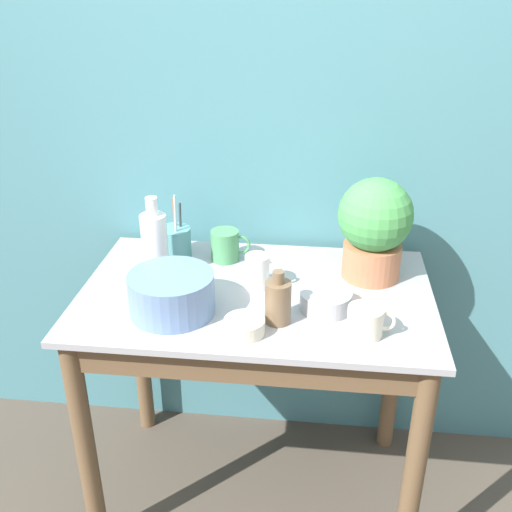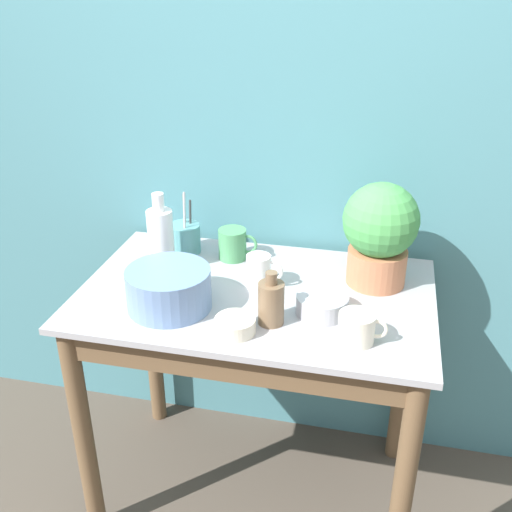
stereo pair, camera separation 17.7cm
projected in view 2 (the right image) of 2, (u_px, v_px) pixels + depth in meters
wall_back at (282, 138)px, 2.00m from camera, size 6.00×0.05×2.40m
counter_table at (254, 346)px, 1.89m from camera, size 1.07×0.67×0.83m
potted_plant at (380, 231)px, 1.80m from camera, size 0.23×0.23×0.33m
bowl_wash_large at (169, 289)px, 1.72m from camera, size 0.24×0.24×0.12m
bottle_tall at (161, 239)px, 1.91m from camera, size 0.08×0.08×0.26m
bottle_short at (271, 302)px, 1.64m from camera, size 0.07×0.07×0.16m
mug_cream at (357, 328)px, 1.57m from camera, size 0.13×0.10×0.08m
mug_green at (233, 244)px, 2.00m from camera, size 0.13×0.09×0.10m
mug_white at (260, 271)px, 1.83m from camera, size 0.11×0.08×0.10m
bowl_small_steel at (322, 304)px, 1.70m from camera, size 0.15×0.15×0.06m
bowl_small_cream at (235, 325)px, 1.62m from camera, size 0.11×0.11×0.04m
utensil_cup at (185, 238)px, 2.05m from camera, size 0.11×0.11×0.22m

